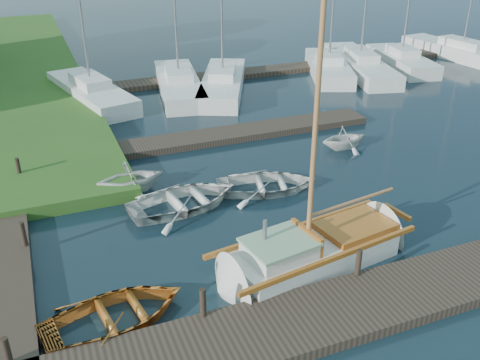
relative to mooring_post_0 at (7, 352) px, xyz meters
name	(u,v)px	position (x,y,z in m)	size (l,w,h in m)	color
ground	(240,211)	(7.50, 5.00, -0.70)	(160.00, 160.00, 0.00)	black
near_dock	(328,314)	(7.50, -1.00, -0.55)	(18.00, 2.20, 0.30)	#2C2319
far_dock	(228,135)	(9.50, 11.50, -0.55)	(14.00, 1.60, 0.30)	#2C2319
pontoon	(290,68)	(17.50, 21.00, -0.55)	(30.00, 1.60, 0.30)	#2C2319
mooring_post_0	(7,352)	(0.00, 0.00, 0.00)	(0.16, 0.16, 0.80)	black
mooring_post_1	(203,302)	(4.50, 0.00, 0.00)	(0.16, 0.16, 0.80)	black
mooring_post_2	(359,262)	(9.00, 0.00, 0.00)	(0.16, 0.16, 0.80)	black
mooring_post_4	(23,234)	(0.50, 5.00, 0.00)	(0.16, 0.16, 0.80)	black
mooring_post_5	(18,168)	(0.50, 10.00, 0.00)	(0.16, 0.16, 0.80)	black
sailboat	(317,252)	(8.47, 1.34, -0.36)	(7.37, 3.07, 9.83)	silver
dinghy	(115,311)	(2.47, 0.89, -0.32)	(2.62, 3.67, 0.76)	#88380F
tender_a	(184,198)	(5.75, 5.92, -0.29)	(2.86, 4.00, 0.83)	silver
tender_b	(130,175)	(4.31, 7.88, -0.04)	(2.16, 2.50, 1.32)	silver
tender_c	(267,182)	(8.99, 6.02, -0.32)	(2.64, 3.70, 0.77)	silver
tender_d	(345,136)	(13.84, 8.45, -0.13)	(1.86, 2.16, 1.14)	silver
marina_boat_0	(91,91)	(4.47, 19.41, -0.13)	(4.07, 8.49, 10.39)	silver
marina_boat_1	(179,83)	(9.38, 19.11, -0.14)	(3.57, 8.58, 9.43)	silver
marina_boat_2	(223,82)	(11.80, 18.35, -0.14)	(5.53, 8.57, 10.41)	silver
marina_boat_4	(329,66)	(19.32, 19.16, -0.14)	(4.83, 7.69, 9.86)	silver
marina_boat_5	(360,63)	(21.61, 19.10, -0.14)	(4.49, 9.80, 10.91)	silver
marina_boat_6	(401,59)	(24.74, 18.90, -0.13)	(3.47, 7.20, 10.61)	silver
marina_boat_7	(462,52)	(30.15, 19.18, -0.14)	(3.18, 9.95, 10.44)	silver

